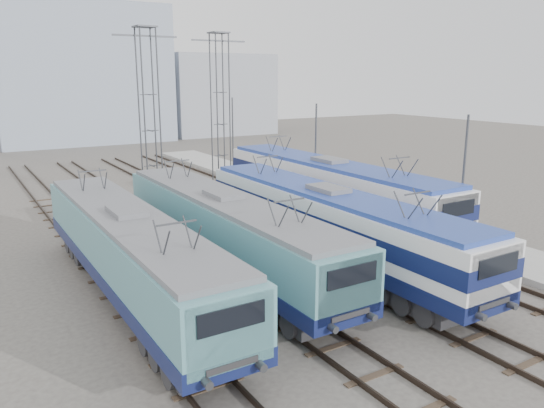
{
  "coord_description": "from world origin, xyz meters",
  "views": [
    {
      "loc": [
        -12.29,
        -14.5,
        8.73
      ],
      "look_at": [
        0.89,
        7.0,
        2.64
      ],
      "focal_mm": 35.0,
      "sensor_mm": 36.0,
      "label": 1
    }
  ],
  "objects_px": {
    "catenary_tower_east": "(220,103)",
    "mast_mid": "(315,157)",
    "locomotive_far_left": "(131,250)",
    "catenary_tower_west": "(149,107)",
    "mast_rear": "(233,139)",
    "locomotive_center_right": "(330,220)",
    "locomotive_center_left": "(226,228)",
    "mast_front": "(462,188)",
    "locomotive_far_right": "(331,186)"
  },
  "relations": [
    {
      "from": "locomotive_far_right",
      "to": "catenary_tower_east",
      "type": "bearing_deg",
      "value": 91.02
    },
    {
      "from": "locomotive_center_right",
      "to": "mast_rear",
      "type": "bearing_deg",
      "value": 73.81
    },
    {
      "from": "locomotive_center_right",
      "to": "catenary_tower_east",
      "type": "height_order",
      "value": "catenary_tower_east"
    },
    {
      "from": "catenary_tower_east",
      "to": "mast_rear",
      "type": "relative_size",
      "value": 1.71
    },
    {
      "from": "catenary_tower_west",
      "to": "mast_mid",
      "type": "bearing_deg",
      "value": -42.93
    },
    {
      "from": "locomotive_far_right",
      "to": "mast_mid",
      "type": "bearing_deg",
      "value": 65.69
    },
    {
      "from": "mast_front",
      "to": "mast_rear",
      "type": "relative_size",
      "value": 1.0
    },
    {
      "from": "locomotive_center_left",
      "to": "mast_front",
      "type": "height_order",
      "value": "mast_front"
    },
    {
      "from": "catenary_tower_west",
      "to": "mast_mid",
      "type": "distance_m",
      "value": 12.16
    },
    {
      "from": "locomotive_far_left",
      "to": "locomotive_far_right",
      "type": "relative_size",
      "value": 0.93
    },
    {
      "from": "mast_mid",
      "to": "locomotive_center_right",
      "type": "bearing_deg",
      "value": -122.74
    },
    {
      "from": "locomotive_center_left",
      "to": "mast_rear",
      "type": "height_order",
      "value": "mast_rear"
    },
    {
      "from": "locomotive_far_left",
      "to": "catenary_tower_east",
      "type": "xyz_separation_m",
      "value": [
        13.25,
        18.97,
        4.45
      ]
    },
    {
      "from": "mast_front",
      "to": "locomotive_far_right",
      "type": "bearing_deg",
      "value": 103.17
    },
    {
      "from": "locomotive_center_right",
      "to": "mast_mid",
      "type": "height_order",
      "value": "mast_mid"
    },
    {
      "from": "locomotive_far_right",
      "to": "locomotive_center_left",
      "type": "bearing_deg",
      "value": -155.28
    },
    {
      "from": "locomotive_center_left",
      "to": "catenary_tower_east",
      "type": "height_order",
      "value": "catenary_tower_east"
    },
    {
      "from": "locomotive_far_left",
      "to": "catenary_tower_west",
      "type": "distance_m",
      "value": 18.79
    },
    {
      "from": "locomotive_far_right",
      "to": "mast_front",
      "type": "xyz_separation_m",
      "value": [
        1.85,
        -7.91,
        1.1
      ]
    },
    {
      "from": "locomotive_far_right",
      "to": "catenary_tower_west",
      "type": "bearing_deg",
      "value": 119.17
    },
    {
      "from": "locomotive_center_left",
      "to": "locomotive_far_right",
      "type": "height_order",
      "value": "locomotive_far_right"
    },
    {
      "from": "locomotive_far_left",
      "to": "mast_rear",
      "type": "distance_m",
      "value": 26.02
    },
    {
      "from": "locomotive_center_right",
      "to": "locomotive_far_right",
      "type": "relative_size",
      "value": 0.95
    },
    {
      "from": "locomotive_center_left",
      "to": "mast_front",
      "type": "bearing_deg",
      "value": -19.12
    },
    {
      "from": "locomotive_far_right",
      "to": "mast_mid",
      "type": "height_order",
      "value": "mast_mid"
    },
    {
      "from": "locomotive_center_right",
      "to": "mast_mid",
      "type": "xyz_separation_m",
      "value": [
        6.35,
        9.88,
        1.22
      ]
    },
    {
      "from": "catenary_tower_east",
      "to": "mast_rear",
      "type": "height_order",
      "value": "catenary_tower_east"
    },
    {
      "from": "locomotive_far_left",
      "to": "mast_rear",
      "type": "bearing_deg",
      "value": 53.79
    },
    {
      "from": "locomotive_far_left",
      "to": "locomotive_center_left",
      "type": "xyz_separation_m",
      "value": [
        4.5,
        0.73,
        0.0
      ]
    },
    {
      "from": "locomotive_far_left",
      "to": "locomotive_far_right",
      "type": "height_order",
      "value": "locomotive_far_right"
    },
    {
      "from": "catenary_tower_west",
      "to": "mast_rear",
      "type": "xyz_separation_m",
      "value": [
        8.6,
        4.0,
        -3.14
      ]
    },
    {
      "from": "locomotive_center_left",
      "to": "mast_front",
      "type": "xyz_separation_m",
      "value": [
        10.85,
        -3.76,
        1.31
      ]
    },
    {
      "from": "locomotive_far_right",
      "to": "locomotive_center_right",
      "type": "bearing_deg",
      "value": -127.89
    },
    {
      "from": "locomotive_center_right",
      "to": "mast_front",
      "type": "distance_m",
      "value": 6.8
    },
    {
      "from": "locomotive_center_left",
      "to": "locomotive_far_left",
      "type": "bearing_deg",
      "value": -170.82
    },
    {
      "from": "locomotive_center_right",
      "to": "mast_rear",
      "type": "height_order",
      "value": "mast_rear"
    },
    {
      "from": "mast_mid",
      "to": "mast_rear",
      "type": "bearing_deg",
      "value": 90.0
    },
    {
      "from": "mast_rear",
      "to": "locomotive_far_left",
      "type": "bearing_deg",
      "value": -126.21
    },
    {
      "from": "catenary_tower_east",
      "to": "mast_mid",
      "type": "xyz_separation_m",
      "value": [
        2.1,
        -10.0,
        -3.14
      ]
    },
    {
      "from": "locomotive_far_left",
      "to": "locomotive_center_right",
      "type": "distance_m",
      "value": 9.05
    },
    {
      "from": "catenary_tower_west",
      "to": "mast_front",
      "type": "xyz_separation_m",
      "value": [
        8.6,
        -20.0,
        -3.14
      ]
    },
    {
      "from": "catenary_tower_east",
      "to": "mast_mid",
      "type": "bearing_deg",
      "value": -78.14
    },
    {
      "from": "locomotive_center_left",
      "to": "mast_mid",
      "type": "bearing_deg",
      "value": 37.21
    },
    {
      "from": "catenary_tower_east",
      "to": "mast_front",
      "type": "distance_m",
      "value": 22.32
    },
    {
      "from": "mast_rear",
      "to": "locomotive_center_right",
      "type": "bearing_deg",
      "value": -106.19
    },
    {
      "from": "locomotive_far_right",
      "to": "mast_front",
      "type": "bearing_deg",
      "value": -76.83
    },
    {
      "from": "locomotive_center_left",
      "to": "catenary_tower_west",
      "type": "bearing_deg",
      "value": 82.11
    },
    {
      "from": "catenary_tower_west",
      "to": "mast_mid",
      "type": "height_order",
      "value": "catenary_tower_west"
    },
    {
      "from": "locomotive_far_right",
      "to": "catenary_tower_west",
      "type": "relative_size",
      "value": 1.57
    },
    {
      "from": "locomotive_center_left",
      "to": "mast_mid",
      "type": "xyz_separation_m",
      "value": [
        10.85,
        8.24,
        1.31
      ]
    }
  ]
}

